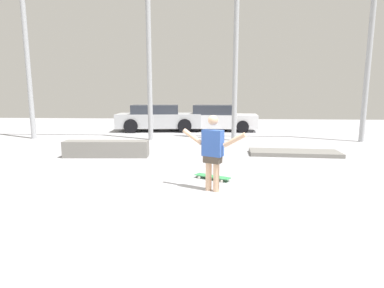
{
  "coord_description": "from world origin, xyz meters",
  "views": [
    {
      "loc": [
        0.79,
        -5.48,
        1.83
      ],
      "look_at": [
        0.33,
        1.7,
        0.66
      ],
      "focal_mm": 28.0,
      "sensor_mm": 36.0,
      "label": 1
    }
  ],
  "objects_px": {
    "skateboarder": "(213,150)",
    "skateboard": "(212,177)",
    "manual_pad": "(294,153)",
    "parked_car_white": "(218,118)",
    "grind_box": "(106,149)",
    "parked_car_silver": "(158,118)"
  },
  "relations": [
    {
      "from": "skateboarder",
      "to": "skateboard",
      "type": "distance_m",
      "value": 1.09
    },
    {
      "from": "skateboard",
      "to": "manual_pad",
      "type": "distance_m",
      "value": 3.9
    },
    {
      "from": "skateboard",
      "to": "manual_pad",
      "type": "height_order",
      "value": "manual_pad"
    },
    {
      "from": "skateboarder",
      "to": "manual_pad",
      "type": "xyz_separation_m",
      "value": [
        2.56,
        3.74,
        -0.75
      ]
    },
    {
      "from": "manual_pad",
      "to": "parked_car_white",
      "type": "distance_m",
      "value": 6.81
    },
    {
      "from": "manual_pad",
      "to": "grind_box",
      "type": "bearing_deg",
      "value": -173.18
    },
    {
      "from": "grind_box",
      "to": "parked_car_silver",
      "type": "xyz_separation_m",
      "value": [
        0.38,
        6.74,
        0.42
      ]
    },
    {
      "from": "skateboard",
      "to": "parked_car_silver",
      "type": "height_order",
      "value": "parked_car_silver"
    },
    {
      "from": "skateboard",
      "to": "manual_pad",
      "type": "relative_size",
      "value": 0.3
    },
    {
      "from": "skateboarder",
      "to": "skateboard",
      "type": "xyz_separation_m",
      "value": [
        0.01,
        0.79,
        -0.74
      ]
    },
    {
      "from": "skateboard",
      "to": "parked_car_silver",
      "type": "distance_m",
      "value": 9.45
    },
    {
      "from": "manual_pad",
      "to": "skateboarder",
      "type": "bearing_deg",
      "value": -124.35
    },
    {
      "from": "grind_box",
      "to": "manual_pad",
      "type": "relative_size",
      "value": 0.92
    },
    {
      "from": "grind_box",
      "to": "parked_car_silver",
      "type": "bearing_deg",
      "value": 86.77
    },
    {
      "from": "skateboarder",
      "to": "parked_car_white",
      "type": "height_order",
      "value": "skateboarder"
    },
    {
      "from": "parked_car_silver",
      "to": "parked_car_white",
      "type": "height_order",
      "value": "parked_car_silver"
    },
    {
      "from": "parked_car_silver",
      "to": "parked_car_white",
      "type": "xyz_separation_m",
      "value": [
        3.09,
        0.34,
        -0.02
      ]
    },
    {
      "from": "skateboard",
      "to": "grind_box",
      "type": "height_order",
      "value": "grind_box"
    },
    {
      "from": "skateboarder",
      "to": "manual_pad",
      "type": "distance_m",
      "value": 4.59
    },
    {
      "from": "manual_pad",
      "to": "parked_car_silver",
      "type": "distance_m",
      "value": 8.1
    },
    {
      "from": "skateboarder",
      "to": "grind_box",
      "type": "relative_size",
      "value": 0.59
    },
    {
      "from": "grind_box",
      "to": "skateboard",
      "type": "bearing_deg",
      "value": -35.45
    }
  ]
}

